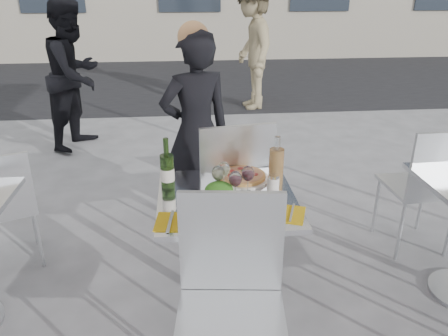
{
  "coord_description": "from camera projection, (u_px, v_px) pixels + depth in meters",
  "views": [
    {
      "loc": [
        -0.2,
        -2.03,
        1.81
      ],
      "look_at": [
        0.0,
        0.15,
        0.85
      ],
      "focal_mm": 35.0,
      "sensor_mm": 36.0,
      "label": 1
    }
  ],
  "objects": [
    {
      "name": "ground",
      "position": [
        226.0,
        309.0,
        2.59
      ],
      "size": [
        80.0,
        80.0,
        0.0
      ],
      "primitive_type": "plane",
      "color": "slate"
    },
    {
      "name": "street_asphalt",
      "position": [
        194.0,
        79.0,
        8.52
      ],
      "size": [
        24.0,
        5.0,
        0.0
      ],
      "primitive_type": "cube",
      "color": "black",
      "rests_on": "ground"
    },
    {
      "name": "main_table",
      "position": [
        227.0,
        231.0,
        2.38
      ],
      "size": [
        0.72,
        0.72,
        0.75
      ],
      "color": "#B7BABF",
      "rests_on": "ground"
    },
    {
      "name": "chair_far",
      "position": [
        232.0,
        182.0,
        2.8
      ],
      "size": [
        0.53,
        0.54,
        1.02
      ],
      "rotation": [
        0.0,
        0.0,
        3.3
      ],
      "color": "silver",
      "rests_on": "ground"
    },
    {
      "name": "chair_near",
      "position": [
        231.0,
        291.0,
        1.84
      ],
      "size": [
        0.5,
        0.51,
        1.0
      ],
      "rotation": [
        0.0,
        0.0,
        -0.11
      ],
      "color": "silver",
      "rests_on": "ground"
    },
    {
      "name": "side_chair_lfar",
      "position": [
        2.0,
        202.0,
        2.77
      ],
      "size": [
        0.51,
        0.51,
        0.84
      ],
      "rotation": [
        0.0,
        0.0,
        3.55
      ],
      "color": "silver",
      "rests_on": "ground"
    },
    {
      "name": "side_chair_rfar",
      "position": [
        427.0,
        181.0,
        2.93
      ],
      "size": [
        0.44,
        0.46,
        0.94
      ],
      "rotation": [
        0.0,
        0.0,
        3.18
      ],
      "color": "silver",
      "rests_on": "ground"
    },
    {
      "name": "woman_diner",
      "position": [
        196.0,
        132.0,
        3.27
      ],
      "size": [
        0.63,
        0.51,
        1.49
      ],
      "primitive_type": "imported",
      "rotation": [
        0.0,
        0.0,
        3.47
      ],
      "color": "black",
      "rests_on": "ground"
    },
    {
      "name": "pedestrian_a",
      "position": [
        75.0,
        75.0,
        4.83
      ],
      "size": [
        0.87,
        0.97,
        1.64
      ],
      "primitive_type": "imported",
      "rotation": [
        0.0,
        0.0,
        1.19
      ],
      "color": "black",
      "rests_on": "ground"
    },
    {
      "name": "pedestrian_b",
      "position": [
        252.0,
        47.0,
        6.28
      ],
      "size": [
        0.76,
        1.21,
        1.8
      ],
      "primitive_type": "imported",
      "rotation": [
        0.0,
        0.0,
        4.79
      ],
      "color": "#958460",
      "rests_on": "ground"
    },
    {
      "name": "pizza_near",
      "position": [
        229.0,
        213.0,
        2.11
      ],
      "size": [
        0.3,
        0.3,
        0.02
      ],
      "color": "tan",
      "rests_on": "main_table"
    },
    {
      "name": "pizza_far",
      "position": [
        242.0,
        177.0,
        2.49
      ],
      "size": [
        0.3,
        0.3,
        0.03
      ],
      "color": "white",
      "rests_on": "main_table"
    },
    {
      "name": "salad_plate",
      "position": [
        219.0,
        192.0,
        2.27
      ],
      "size": [
        0.22,
        0.22,
        0.09
      ],
      "color": "white",
      "rests_on": "main_table"
    },
    {
      "name": "wine_bottle",
      "position": [
        167.0,
        170.0,
        2.33
      ],
      "size": [
        0.07,
        0.08,
        0.29
      ],
      "color": "#355921",
      "rests_on": "main_table"
    },
    {
      "name": "carafe",
      "position": [
        276.0,
        167.0,
        2.36
      ],
      "size": [
        0.08,
        0.08,
        0.29
      ],
      "color": "tan",
      "rests_on": "main_table"
    },
    {
      "name": "sugar_shaker",
      "position": [
        273.0,
        184.0,
        2.31
      ],
      "size": [
        0.06,
        0.06,
        0.11
      ],
      "color": "white",
      "rests_on": "main_table"
    },
    {
      "name": "wineglass_white_a",
      "position": [
        218.0,
        174.0,
        2.29
      ],
      "size": [
        0.07,
        0.07,
        0.16
      ],
      "color": "white",
      "rests_on": "main_table"
    },
    {
      "name": "wineglass_white_b",
      "position": [
        224.0,
        170.0,
        2.34
      ],
      "size": [
        0.07,
        0.07,
        0.16
      ],
      "color": "white",
      "rests_on": "main_table"
    },
    {
      "name": "wineglass_red_a",
      "position": [
        235.0,
        180.0,
        2.23
      ],
      "size": [
        0.07,
        0.07,
        0.16
      ],
      "color": "white",
      "rests_on": "main_table"
    },
    {
      "name": "wineglass_red_b",
      "position": [
        248.0,
        174.0,
        2.29
      ],
      "size": [
        0.07,
        0.07,
        0.16
      ],
      "color": "white",
      "rests_on": "main_table"
    },
    {
      "name": "napkin_left",
      "position": [
        175.0,
        222.0,
        2.05
      ],
      "size": [
        0.2,
        0.2,
        0.01
      ],
      "rotation": [
        0.0,
        0.0,
        -0.11
      ],
      "color": "gold",
      "rests_on": "main_table"
    },
    {
      "name": "napkin_right",
      "position": [
        286.0,
        213.0,
        2.13
      ],
      "size": [
        0.23,
        0.23,
        0.01
      ],
      "rotation": [
        0.0,
        0.0,
        -0.34
      ],
      "color": "gold",
      "rests_on": "main_table"
    }
  ]
}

